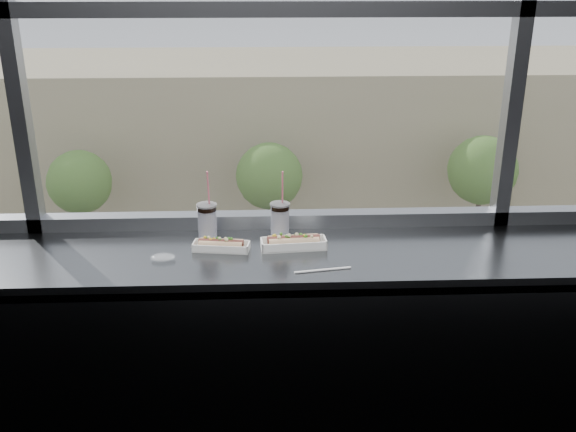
{
  "coord_description": "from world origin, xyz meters",
  "views": [
    {
      "loc": [
        -0.04,
        -1.09,
        2.14
      ],
      "look_at": [
        0.06,
        1.23,
        1.25
      ],
      "focal_mm": 40.0,
      "sensor_mm": 36.0,
      "label": 1
    }
  ],
  "objects_px": {
    "car_far_a": "(26,258)",
    "car_near_b": "(11,357)",
    "pedestrian_c": "(323,226)",
    "tree_right": "(482,170)",
    "pedestrian_d": "(414,226)",
    "car_near_c": "(300,349)",
    "car_far_c": "(539,252)",
    "wrapper": "(163,257)",
    "hotdog_tray_right": "(294,242)",
    "soda_cup_right": "(280,219)",
    "tree_left": "(80,182)",
    "tree_center": "(269,176)",
    "pedestrian_b": "(273,230)",
    "hotdog_tray_left": "(221,245)",
    "car_far_b": "(268,253)",
    "loose_straw": "(323,270)",
    "soda_cup_left": "(207,221)"
  },
  "relations": [
    {
      "from": "tree_left",
      "to": "tree_center",
      "type": "height_order",
      "value": "tree_center"
    },
    {
      "from": "car_far_c",
      "to": "pedestrian_d",
      "type": "bearing_deg",
      "value": 53.4
    },
    {
      "from": "soda_cup_left",
      "to": "tree_center",
      "type": "distance_m",
      "value": 29.46
    },
    {
      "from": "car_far_a",
      "to": "pedestrian_d",
      "type": "distance_m",
      "value": 18.54
    },
    {
      "from": "tree_left",
      "to": "hotdog_tray_left",
      "type": "bearing_deg",
      "value": -72.61
    },
    {
      "from": "car_near_c",
      "to": "pedestrian_d",
      "type": "relative_size",
      "value": 3.3
    },
    {
      "from": "hotdog_tray_right",
      "to": "tree_left",
      "type": "xyz_separation_m",
      "value": [
        -9.13,
        28.24,
        -8.76
      ]
    },
    {
      "from": "car_far_a",
      "to": "soda_cup_left",
      "type": "bearing_deg",
      "value": -150.33
    },
    {
      "from": "hotdog_tray_left",
      "to": "tree_center",
      "type": "height_order",
      "value": "hotdog_tray_left"
    },
    {
      "from": "hotdog_tray_left",
      "to": "car_near_c",
      "type": "bearing_deg",
      "value": 93.15
    },
    {
      "from": "soda_cup_right",
      "to": "pedestrian_c",
      "type": "xyz_separation_m",
      "value": [
        3.0,
        27.57,
        -11.13
      ]
    },
    {
      "from": "pedestrian_b",
      "to": "tree_center",
      "type": "bearing_deg",
      "value": 96.51
    },
    {
      "from": "car_near_b",
      "to": "tree_center",
      "type": "distance_m",
      "value": 15.08
    },
    {
      "from": "soda_cup_right",
      "to": "car_far_a",
      "type": "bearing_deg",
      "value": 113.85
    },
    {
      "from": "pedestrian_c",
      "to": "pedestrian_b",
      "type": "bearing_deg",
      "value": -76.94
    },
    {
      "from": "car_far_a",
      "to": "tree_center",
      "type": "xyz_separation_m",
      "value": [
        10.98,
        4.0,
        2.42
      ]
    },
    {
      "from": "hotdog_tray_right",
      "to": "soda_cup_right",
      "type": "xyz_separation_m",
      "value": [
        -0.05,
        0.09,
        0.06
      ]
    },
    {
      "from": "car_far_a",
      "to": "tree_left",
      "type": "bearing_deg",
      "value": -15.28
    },
    {
      "from": "pedestrian_c",
      "to": "pedestrian_d",
      "type": "height_order",
      "value": "pedestrian_d"
    },
    {
      "from": "wrapper",
      "to": "car_near_b",
      "type": "height_order",
      "value": "wrapper"
    },
    {
      "from": "pedestrian_c",
      "to": "tree_left",
      "type": "relative_size",
      "value": 0.41
    },
    {
      "from": "tree_center",
      "to": "tree_right",
      "type": "relative_size",
      "value": 0.96
    },
    {
      "from": "loose_straw",
      "to": "car_far_c",
      "type": "height_order",
      "value": "loose_straw"
    },
    {
      "from": "hotdog_tray_left",
      "to": "loose_straw",
      "type": "height_order",
      "value": "hotdog_tray_left"
    },
    {
      "from": "hotdog_tray_right",
      "to": "pedestrian_b",
      "type": "distance_m",
      "value": 29.22
    },
    {
      "from": "hotdog_tray_left",
      "to": "loose_straw",
      "type": "relative_size",
      "value": 1.08
    },
    {
      "from": "tree_right",
      "to": "car_far_a",
      "type": "bearing_deg",
      "value": -169.58
    },
    {
      "from": "wrapper",
      "to": "car_far_a",
      "type": "relative_size",
      "value": 0.02
    },
    {
      "from": "tree_left",
      "to": "tree_right",
      "type": "distance_m",
      "value": 20.16
    },
    {
      "from": "car_far_c",
      "to": "wrapper",
      "type": "bearing_deg",
      "value": 146.64
    },
    {
      "from": "loose_straw",
      "to": "tree_left",
      "type": "distance_m",
      "value": 31.17
    },
    {
      "from": "car_far_c",
      "to": "tree_center",
      "type": "distance_m",
      "value": 13.3
    },
    {
      "from": "pedestrian_c",
      "to": "tree_right",
      "type": "height_order",
      "value": "tree_right"
    },
    {
      "from": "pedestrian_b",
      "to": "tree_right",
      "type": "distance_m",
      "value": 11.01
    },
    {
      "from": "soda_cup_left",
      "to": "car_near_c",
      "type": "distance_m",
      "value": 19.6
    },
    {
      "from": "tree_left",
      "to": "wrapper",
      "type": "bearing_deg",
      "value": -73.07
    },
    {
      "from": "car_far_a",
      "to": "car_near_b",
      "type": "relative_size",
      "value": 1.01
    },
    {
      "from": "soda_cup_right",
      "to": "wrapper",
      "type": "distance_m",
      "value": 0.5
    },
    {
      "from": "car_far_b",
      "to": "loose_straw",
      "type": "bearing_deg",
      "value": -178.53
    },
    {
      "from": "hotdog_tray_left",
      "to": "car_far_c",
      "type": "height_order",
      "value": "hotdog_tray_left"
    },
    {
      "from": "hotdog_tray_right",
      "to": "tree_left",
      "type": "height_order",
      "value": "hotdog_tray_right"
    },
    {
      "from": "car_far_b",
      "to": "tree_left",
      "type": "distance_m",
      "value": 10.31
    },
    {
      "from": "loose_straw",
      "to": "car_far_b",
      "type": "xyz_separation_m",
      "value": [
        0.0,
        24.46,
        -10.96
      ]
    },
    {
      "from": "car_near_b",
      "to": "pedestrian_b",
      "type": "relative_size",
      "value": 2.98
    },
    {
      "from": "car_near_b",
      "to": "pedestrian_d",
      "type": "height_order",
      "value": "car_near_b"
    },
    {
      "from": "tree_right",
      "to": "car_far_b",
      "type": "bearing_deg",
      "value": -159.89
    },
    {
      "from": "hotdog_tray_right",
      "to": "pedestrian_c",
      "type": "xyz_separation_m",
      "value": [
        2.95,
        27.66,
        -11.07
      ]
    },
    {
      "from": "pedestrian_c",
      "to": "pedestrian_d",
      "type": "relative_size",
      "value": 1.0
    },
    {
      "from": "soda_cup_left",
      "to": "pedestrian_d",
      "type": "xyz_separation_m",
      "value": [
        7.89,
        27.32,
        -11.13
      ]
    },
    {
      "from": "car_far_c",
      "to": "tree_left",
      "type": "bearing_deg",
      "value": 74.69
    }
  ]
}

